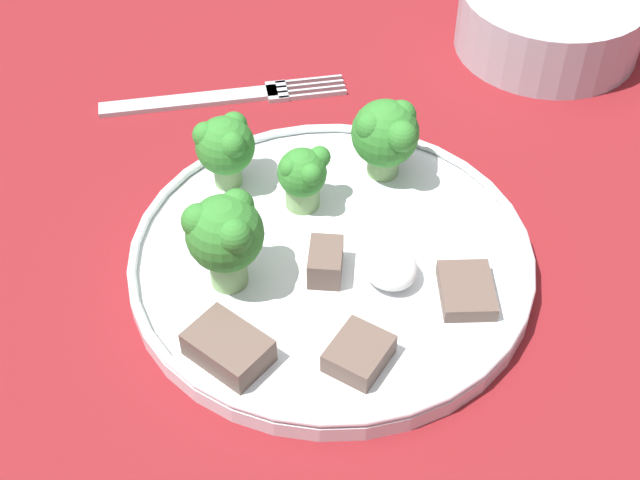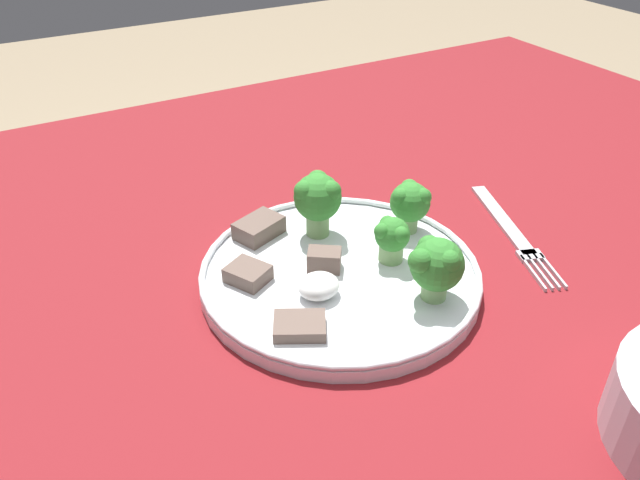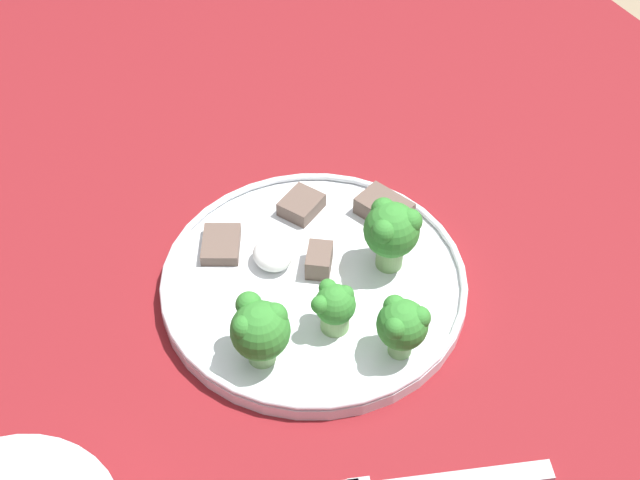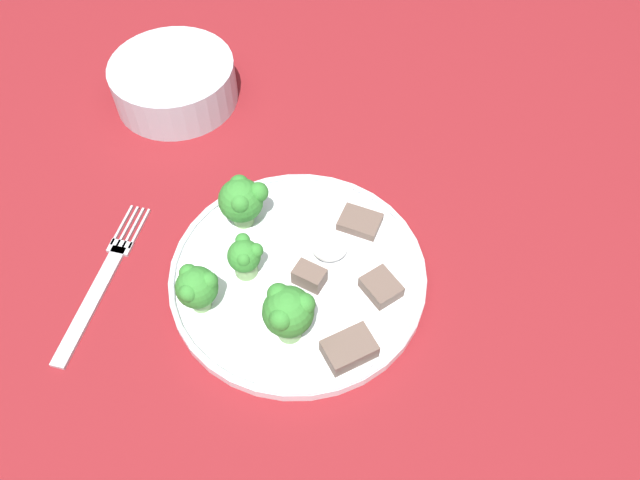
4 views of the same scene
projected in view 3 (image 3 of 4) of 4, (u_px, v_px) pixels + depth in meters
The scene contains 11 objects.
table at pixel (320, 403), 0.79m from camera, with size 1.34×1.10×0.77m.
dinner_plate at pixel (314, 283), 0.75m from camera, with size 0.26×0.26×0.02m.
broccoli_floret_near_rim_left at pixel (257, 326), 0.67m from camera, with size 0.05×0.05×0.06m.
broccoli_floret_center_left at pixel (392, 230), 0.73m from camera, with size 0.05×0.05×0.07m.
broccoli_floret_back_left at pixel (334, 304), 0.70m from camera, with size 0.03×0.03×0.04m.
broccoli_floret_front_left at pixel (402, 325), 0.68m from camera, with size 0.04×0.04×0.05m.
meat_slice_front_slice at pixel (301, 205), 0.80m from camera, with size 0.04×0.05×0.01m.
meat_slice_middle_slice at pixel (221, 244), 0.77m from camera, with size 0.05×0.05×0.01m.
meat_slice_rear_slice at pixel (319, 260), 0.75m from camera, with size 0.04×0.03×0.02m.
meat_slice_edge_slice at pixel (384, 208), 0.80m from camera, with size 0.05×0.05×0.02m.
sauce_dollop at pixel (272, 255), 0.76m from camera, with size 0.04×0.03×0.02m.
Camera 3 is at (-0.38, 0.20, 1.36)m, focal length 50.00 mm.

